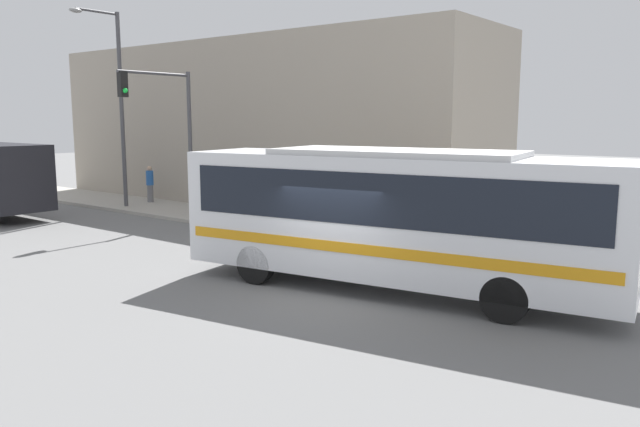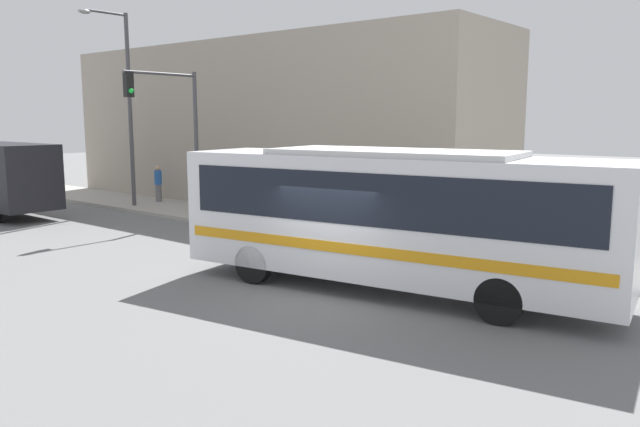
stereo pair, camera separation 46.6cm
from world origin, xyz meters
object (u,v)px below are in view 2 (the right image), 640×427
city_bus (392,211)px  pedestrian_near_corner (158,183)px  traffic_light_pole (174,119)px  parking_meter (240,200)px  fire_hydrant (377,233)px  street_lamp (124,96)px

city_bus → pedestrian_near_corner: (5.63, 16.66, -0.91)m
city_bus → pedestrian_near_corner: bearing=63.1°
traffic_light_pole → parking_meter: traffic_light_pole is taller
fire_hydrant → pedestrian_near_corner: bearing=82.7°
parking_meter → pedestrian_near_corner: size_ratio=0.77×
traffic_light_pole → street_lamp: bearing=78.7°
street_lamp → pedestrian_near_corner: 4.39m
street_lamp → pedestrian_near_corner: street_lamp is taller
city_bus → parking_meter: 10.06m
city_bus → parking_meter: (3.88, 9.24, -0.90)m
city_bus → pedestrian_near_corner: 17.61m
parking_meter → street_lamp: 8.24m
fire_hydrant → street_lamp: street_lamp is taller
traffic_light_pole → street_lamp: (0.92, 4.58, 0.99)m
parking_meter → pedestrian_near_corner: bearing=76.7°
city_bus → fire_hydrant: size_ratio=15.46×
pedestrian_near_corner → city_bus: bearing=-108.7°
pedestrian_near_corner → parking_meter: bearing=-103.3°
fire_hydrant → parking_meter: size_ratio=0.53×
fire_hydrant → parking_meter: bearing=90.0°
street_lamp → pedestrian_near_corner: bearing=7.1°
city_bus → street_lamp: bearing=68.5°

